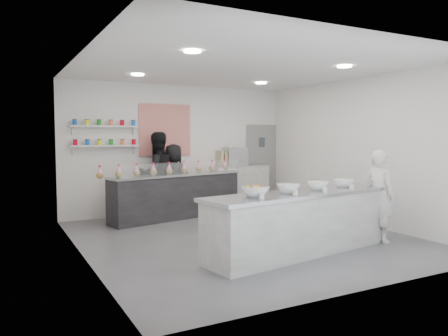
{
  "coord_description": "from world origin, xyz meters",
  "views": [
    {
      "loc": [
        -3.89,
        -6.65,
        1.81
      ],
      "look_at": [
        -0.16,
        0.4,
        1.22
      ],
      "focal_mm": 35.0,
      "sensor_mm": 36.0,
      "label": 1
    }
  ],
  "objects_px": {
    "prep_counter": "(303,222)",
    "espresso_ledge": "(240,187)",
    "woman_prep": "(379,196)",
    "staff_right": "(174,180)",
    "staff_left": "(157,175)",
    "espresso_machine": "(235,157)",
    "back_bar": "(177,196)"
  },
  "relations": [
    {
      "from": "espresso_ledge",
      "to": "staff_left",
      "type": "bearing_deg",
      "value": -175.41
    },
    {
      "from": "prep_counter",
      "to": "staff_left",
      "type": "bearing_deg",
      "value": 95.76
    },
    {
      "from": "espresso_ledge",
      "to": "woman_prep",
      "type": "relative_size",
      "value": 0.93
    },
    {
      "from": "woman_prep",
      "to": "staff_left",
      "type": "xyz_separation_m",
      "value": [
        -2.62,
        3.95,
        0.16
      ]
    },
    {
      "from": "prep_counter",
      "to": "woman_prep",
      "type": "xyz_separation_m",
      "value": [
        1.61,
        -0.03,
        0.31
      ]
    },
    {
      "from": "prep_counter",
      "to": "woman_prep",
      "type": "distance_m",
      "value": 1.64
    },
    {
      "from": "espresso_ledge",
      "to": "staff_right",
      "type": "distance_m",
      "value": 1.87
    },
    {
      "from": "espresso_ledge",
      "to": "woman_prep",
      "type": "height_order",
      "value": "woman_prep"
    },
    {
      "from": "back_bar",
      "to": "staff_left",
      "type": "height_order",
      "value": "staff_left"
    },
    {
      "from": "woman_prep",
      "to": "staff_left",
      "type": "distance_m",
      "value": 4.74
    },
    {
      "from": "prep_counter",
      "to": "espresso_machine",
      "type": "bearing_deg",
      "value": 66.39
    },
    {
      "from": "staff_right",
      "to": "staff_left",
      "type": "bearing_deg",
      "value": 19.58
    },
    {
      "from": "back_bar",
      "to": "espresso_machine",
      "type": "bearing_deg",
      "value": 2.96
    },
    {
      "from": "espresso_ledge",
      "to": "staff_left",
      "type": "height_order",
      "value": "staff_left"
    },
    {
      "from": "espresso_machine",
      "to": "staff_left",
      "type": "distance_m",
      "value": 2.14
    },
    {
      "from": "espresso_ledge",
      "to": "espresso_machine",
      "type": "distance_m",
      "value": 0.77
    },
    {
      "from": "back_bar",
      "to": "espresso_ledge",
      "type": "height_order",
      "value": "espresso_ledge"
    },
    {
      "from": "staff_left",
      "to": "espresso_ledge",
      "type": "bearing_deg",
      "value": 177.62
    },
    {
      "from": "back_bar",
      "to": "staff_right",
      "type": "height_order",
      "value": "staff_right"
    },
    {
      "from": "prep_counter",
      "to": "espresso_ledge",
      "type": "relative_size",
      "value": 2.38
    },
    {
      "from": "prep_counter",
      "to": "back_bar",
      "type": "xyz_separation_m",
      "value": [
        -0.66,
        3.58,
        0.02
      ]
    },
    {
      "from": "prep_counter",
      "to": "back_bar",
      "type": "distance_m",
      "value": 3.64
    },
    {
      "from": "espresso_machine",
      "to": "woman_prep",
      "type": "distance_m",
      "value": 4.19
    },
    {
      "from": "espresso_ledge",
      "to": "staff_left",
      "type": "relative_size",
      "value": 0.77
    },
    {
      "from": "staff_left",
      "to": "staff_right",
      "type": "xyz_separation_m",
      "value": [
        0.41,
        0.0,
        -0.13
      ]
    },
    {
      "from": "prep_counter",
      "to": "espresso_ledge",
      "type": "distance_m",
      "value": 4.27
    },
    {
      "from": "back_bar",
      "to": "woman_prep",
      "type": "height_order",
      "value": "woman_prep"
    },
    {
      "from": "espresso_machine",
      "to": "staff_right",
      "type": "height_order",
      "value": "staff_right"
    },
    {
      "from": "staff_right",
      "to": "espresso_ledge",
      "type": "bearing_deg",
      "value": -154.82
    },
    {
      "from": "espresso_ledge",
      "to": "back_bar",
      "type": "bearing_deg",
      "value": -164.93
    },
    {
      "from": "prep_counter",
      "to": "espresso_ledge",
      "type": "height_order",
      "value": "espresso_ledge"
    },
    {
      "from": "prep_counter",
      "to": "woman_prep",
      "type": "bearing_deg",
      "value": -9.92
    }
  ]
}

